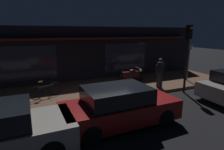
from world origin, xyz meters
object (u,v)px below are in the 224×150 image
(person_bystander, at_px, (160,72))
(bicycle_parked, at_px, (46,90))
(traffic_light_pole, at_px, (188,47))
(motorcycle, at_px, (131,76))
(sign_post, at_px, (188,60))
(parked_car_far, at_px, (119,106))

(person_bystander, bearing_deg, bicycle_parked, 171.55)
(person_bystander, bearing_deg, traffic_light_pole, -44.58)
(bicycle_parked, height_order, traffic_light_pole, traffic_light_pole)
(motorcycle, bearing_deg, bicycle_parked, -174.90)
(bicycle_parked, relative_size, traffic_light_pole, 0.41)
(motorcycle, height_order, sign_post, sign_post)
(bicycle_parked, relative_size, parked_car_far, 0.36)
(person_bystander, height_order, traffic_light_pole, traffic_light_pole)
(person_bystander, distance_m, traffic_light_pole, 1.97)
(motorcycle, bearing_deg, sign_post, -10.74)
(motorcycle, distance_m, parked_car_far, 4.98)
(motorcycle, height_order, bicycle_parked, motorcycle)
(traffic_light_pole, relative_size, parked_car_far, 0.87)
(sign_post, distance_m, parked_car_far, 7.51)
(motorcycle, distance_m, person_bystander, 1.79)
(bicycle_parked, bearing_deg, parked_car_far, -59.71)
(person_bystander, xyz_separation_m, traffic_light_pole, (0.96, -0.94, 1.45))
(motorcycle, xyz_separation_m, sign_post, (3.84, -0.73, 0.86))
(person_bystander, bearing_deg, sign_post, 12.68)
(sign_post, xyz_separation_m, parked_car_far, (-6.65, -3.38, -0.81))
(motorcycle, xyz_separation_m, traffic_light_pole, (2.07, -2.28, 1.83))
(motorcycle, xyz_separation_m, person_bystander, (1.12, -1.34, 0.38))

